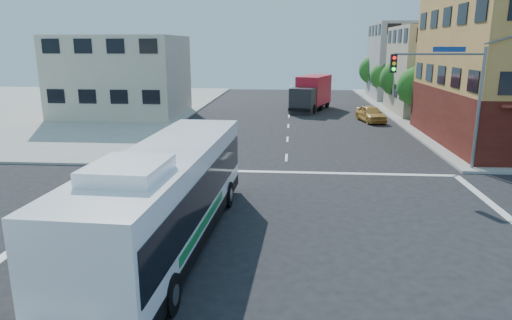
{
  "coord_description": "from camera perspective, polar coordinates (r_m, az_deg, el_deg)",
  "views": [
    {
      "loc": [
        0.3,
        -15.72,
        7.05
      ],
      "look_at": [
        -1.16,
        2.66,
        2.41
      ],
      "focal_mm": 32.0,
      "sensor_mm": 36.0,
      "label": 1
    }
  ],
  "objects": [
    {
      "name": "ground",
      "position": [
        17.23,
        3.19,
        -10.06
      ],
      "size": [
        120.0,
        120.0,
        0.0
      ],
      "primitive_type": "plane",
      "color": "black",
      "rests_on": "ground"
    },
    {
      "name": "building_east_near",
      "position": [
        52.48,
        23.45,
        10.2
      ],
      "size": [
        12.06,
        10.06,
        9.0
      ],
      "color": "tan",
      "rests_on": "ground"
    },
    {
      "name": "building_east_far",
      "position": [
        65.87,
        19.61,
        11.55
      ],
      "size": [
        12.06,
        10.06,
        10.0
      ],
      "color": "#A5A49F",
      "rests_on": "ground"
    },
    {
      "name": "building_west",
      "position": [
        48.96,
        -16.45,
        9.99
      ],
      "size": [
        12.06,
        10.06,
        8.0
      ],
      "color": "beige",
      "rests_on": "ground"
    },
    {
      "name": "signal_mast_ne",
      "position": [
        27.84,
        23.18,
        8.74
      ],
      "size": [
        7.91,
        1.13,
        8.07
      ],
      "color": "slate",
      "rests_on": "ground"
    },
    {
      "name": "street_tree_a",
      "position": [
        45.29,
        19.61,
        8.93
      ],
      "size": [
        3.6,
        3.6,
        5.53
      ],
      "color": "#3C2815",
      "rests_on": "ground"
    },
    {
      "name": "street_tree_b",
      "position": [
        53.03,
        17.43,
        9.92
      ],
      "size": [
        3.8,
        3.8,
        5.79
      ],
      "color": "#3C2815",
      "rests_on": "ground"
    },
    {
      "name": "street_tree_c",
      "position": [
        60.86,
        15.77,
        10.22
      ],
      "size": [
        3.4,
        3.4,
        5.29
      ],
      "color": "#3C2815",
      "rests_on": "ground"
    },
    {
      "name": "street_tree_d",
      "position": [
        68.7,
        14.52,
        11.04
      ],
      "size": [
        4.0,
        4.0,
        6.03
      ],
      "color": "#3C2815",
      "rests_on": "ground"
    },
    {
      "name": "transit_bus",
      "position": [
        16.45,
        -10.93,
        -4.29
      ],
      "size": [
        3.44,
        13.43,
        3.94
      ],
      "rotation": [
        0.0,
        0.0,
        -0.04
      ],
      "color": "black",
      "rests_on": "ground"
    },
    {
      "name": "box_truck",
      "position": [
        51.58,
        6.92,
        8.2
      ],
      "size": [
        4.98,
        8.69,
        3.76
      ],
      "rotation": [
        0.0,
        0.0,
        -0.33
      ],
      "color": "#232428",
      "rests_on": "ground"
    },
    {
      "name": "parked_car",
      "position": [
        44.79,
        14.16,
        5.64
      ],
      "size": [
        2.69,
        4.82,
        1.55
      ],
      "primitive_type": "imported",
      "rotation": [
        0.0,
        0.0,
        0.2
      ],
      "color": "gold",
      "rests_on": "ground"
    }
  ]
}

